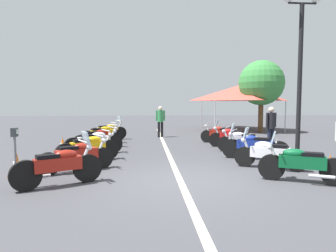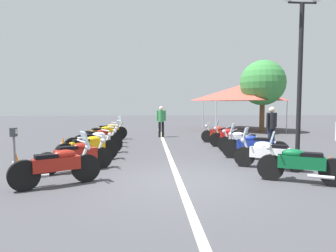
{
  "view_description": "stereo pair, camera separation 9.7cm",
  "coord_description": "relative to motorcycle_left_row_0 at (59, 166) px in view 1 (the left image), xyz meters",
  "views": [
    {
      "loc": [
        -7.15,
        0.82,
        1.9
      ],
      "look_at": [
        4.2,
        0.0,
        1.04
      ],
      "focal_mm": 31.94,
      "sensor_mm": 36.0,
      "label": 1
    },
    {
      "loc": [
        -7.15,
        0.72,
        1.9
      ],
      "look_at": [
        4.2,
        0.0,
        1.04
      ],
      "focal_mm": 31.94,
      "sensor_mm": 36.0,
      "label": 2
    }
  ],
  "objects": [
    {
      "name": "motorcycle_left_row_5",
      "position": [
        7.18,
        0.07,
        -0.02
      ],
      "size": [
        1.1,
        1.84,
        1.01
      ],
      "rotation": [
        0.0,
        0.0,
        -1.07
      ],
      "color": "black",
      "rests_on": "ground_plane"
    },
    {
      "name": "bystander_2",
      "position": [
        9.83,
        -2.78,
        0.54
      ],
      "size": [
        0.32,
        0.53,
        1.74
      ],
      "rotation": [
        0.0,
        0.0,
        3.21
      ],
      "color": "black",
      "rests_on": "ground_plane"
    },
    {
      "name": "motorcycle_right_row_1",
      "position": [
        1.44,
        -5.54,
        -0.02
      ],
      "size": [
        1.16,
        1.84,
        1.19
      ],
      "rotation": [
        0.0,
        0.0,
        1.04
      ],
      "color": "black",
      "rests_on": "ground_plane"
    },
    {
      "name": "motorcycle_left_row_2",
      "position": [
        2.88,
        -0.11,
        -0.01
      ],
      "size": [
        1.25,
        1.88,
        1.01
      ],
      "rotation": [
        0.0,
        0.0,
        -1.01
      ],
      "color": "black",
      "rests_on": "ground_plane"
    },
    {
      "name": "motorcycle_left_row_1",
      "position": [
        1.46,
        -0.08,
        -0.03
      ],
      "size": [
        1.26,
        1.88,
        0.99
      ],
      "rotation": [
        0.0,
        0.0,
        -1.01
      ],
      "color": "black",
      "rests_on": "ground_plane"
    },
    {
      "name": "motorcycle_left_row_4",
      "position": [
        5.78,
        0.02,
        -0.03
      ],
      "size": [
        1.22,
        1.94,
        0.99
      ],
      "rotation": [
        0.0,
        0.0,
        -1.05
      ],
      "color": "black",
      "rests_on": "ground_plane"
    },
    {
      "name": "motorcycle_right_row_2",
      "position": [
        2.86,
        -5.62,
        -0.0
      ],
      "size": [
        1.14,
        2.04,
        1.22
      ],
      "rotation": [
        0.0,
        0.0,
        1.11
      ],
      "color": "black",
      "rests_on": "ground_plane"
    },
    {
      "name": "motorcycle_left_row_3",
      "position": [
        4.27,
        -0.06,
        -0.01
      ],
      "size": [
        1.16,
        2.04,
        1.02
      ],
      "rotation": [
        0.0,
        0.0,
        -1.09
      ],
      "color": "black",
      "rests_on": "ground_plane"
    },
    {
      "name": "motorcycle_right_row_4",
      "position": [
        5.72,
        -5.66,
        -0.02
      ],
      "size": [
        0.92,
        1.92,
        1.2
      ],
      "rotation": [
        0.0,
        0.0,
        1.24
      ],
      "color": "black",
      "rests_on": "ground_plane"
    },
    {
      "name": "parking_meter",
      "position": [
        0.76,
        1.29,
        0.42
      ],
      "size": [
        0.18,
        0.13,
        1.29
      ],
      "rotation": [
        0.0,
        0.0,
        -1.56
      ],
      "color": "slate",
      "rests_on": "ground_plane"
    },
    {
      "name": "event_tent",
      "position": [
        14.02,
        -8.63,
        2.17
      ],
      "size": [
        5.12,
        5.12,
        3.2
      ],
      "color": "#E54C3F",
      "rests_on": "ground_plane"
    },
    {
      "name": "ground_plane",
      "position": [
        0.24,
        -2.82,
        -0.48
      ],
      "size": [
        80.0,
        80.0,
        0.0
      ],
      "primitive_type": "plane",
      "color": "#424247"
    },
    {
      "name": "motorcycle_right_row_5",
      "position": [
        7.05,
        -5.53,
        -0.03
      ],
      "size": [
        1.12,
        1.83,
        0.98
      ],
      "rotation": [
        0.0,
        0.0,
        1.06
      ],
      "color": "black",
      "rests_on": "ground_plane"
    },
    {
      "name": "motorcycle_left_row_0",
      "position": [
        0.0,
        0.0,
        0.0
      ],
      "size": [
        1.14,
        1.84,
        1.23
      ],
      "rotation": [
        0.0,
        0.0,
        -1.05
      ],
      "color": "black",
      "rests_on": "ground_plane"
    },
    {
      "name": "motorcycle_right_row_3",
      "position": [
        4.35,
        -5.69,
        -0.03
      ],
      "size": [
        1.04,
        1.84,
        0.98
      ],
      "rotation": [
        0.0,
        0.0,
        1.12
      ],
      "color": "black",
      "rests_on": "ground_plane"
    },
    {
      "name": "street_lamp_twin_globe",
      "position": [
        2.35,
        -6.87,
        3.14
      ],
      "size": [
        0.32,
        1.22,
        5.36
      ],
      "color": "black",
      "rests_on": "ground_plane"
    },
    {
      "name": "traffic_cone_0",
      "position": [
        1.11,
        1.41,
        -0.19
      ],
      "size": [
        0.36,
        0.36,
        0.61
      ],
      "color": "orange",
      "rests_on": "ground_plane"
    },
    {
      "name": "bystander_0",
      "position": [
        4.79,
        -7.02,
        0.56
      ],
      "size": [
        0.32,
        0.5,
        1.76
      ],
      "rotation": [
        0.0,
        0.0,
        0.38
      ],
      "color": "#1E2338",
      "rests_on": "ground_plane"
    },
    {
      "name": "traffic_cone_1",
      "position": [
        4.76,
        1.23,
        -0.19
      ],
      "size": [
        0.36,
        0.36,
        0.61
      ],
      "color": "orange",
      "rests_on": "ground_plane"
    },
    {
      "name": "lane_centre_stripe",
      "position": [
        4.95,
        -2.82,
        -0.48
      ],
      "size": [
        20.14,
        0.16,
        0.01
      ],
      "primitive_type": "cube",
      "color": "beige",
      "rests_on": "ground_plane"
    },
    {
      "name": "motorcycle_right_row_0",
      "position": [
        -0.08,
        -5.69,
        -0.01
      ],
      "size": [
        1.05,
        1.88,
        1.21
      ],
      "rotation": [
        0.0,
        0.0,
        1.12
      ],
      "color": "black",
      "rests_on": "ground_plane"
    },
    {
      "name": "traffic_cone_2",
      "position": [
        0.24,
        -6.64,
        -0.19
      ],
      "size": [
        0.36,
        0.36,
        0.61
      ],
      "color": "orange",
      "rests_on": "ground_plane"
    },
    {
      "name": "motorcycle_left_row_6",
      "position": [
        8.68,
        -0.03,
        -0.0
      ],
      "size": [
        1.1,
        1.85,
        1.22
      ],
      "rotation": [
        0.0,
        0.0,
        -1.08
      ],
      "color": "black",
      "rests_on": "ground_plane"
    },
    {
      "name": "roadside_tree_0",
      "position": [
        12.17,
        -9.48,
        2.74
      ],
      "size": [
        2.92,
        2.92,
        4.69
      ],
      "color": "brown",
      "rests_on": "ground_plane"
    }
  ]
}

